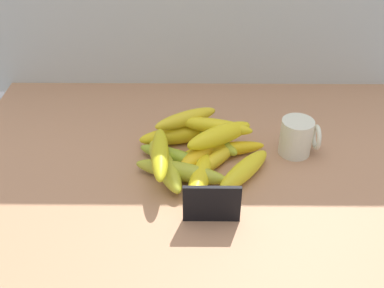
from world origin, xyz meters
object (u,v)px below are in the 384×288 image
(banana_0, at_px, (180,135))
(banana_12, at_px, (186,118))
(banana_5, at_px, (244,170))
(banana_10, at_px, (160,154))
(banana_8, at_px, (202,153))
(banana_9, at_px, (225,149))
(banana_6, at_px, (212,139))
(banana_7, at_px, (201,180))
(banana_2, at_px, (181,172))
(banana_11, at_px, (216,126))
(coffee_mug, at_px, (297,137))
(banana_1, at_px, (216,159))
(banana_3, at_px, (165,166))
(banana_13, at_px, (219,135))
(chalkboard_sign, at_px, (212,205))
(banana_4, at_px, (175,156))

(banana_0, xyz_separation_m, banana_12, (0.01, 0.01, 0.04))
(banana_5, relative_size, banana_10, 0.94)
(banana_5, distance_m, banana_10, 0.18)
(banana_8, height_order, banana_9, banana_8)
(banana_10, xyz_separation_m, banana_12, (0.05, 0.14, -0.00))
(banana_0, xyz_separation_m, banana_6, (0.07, -0.01, -0.00))
(banana_8, bearing_deg, banana_9, 18.54)
(banana_7, relative_size, banana_12, 1.12)
(banana_2, xyz_separation_m, banana_6, (0.07, 0.12, -0.00))
(banana_0, distance_m, banana_6, 0.08)
(banana_9, height_order, banana_11, banana_11)
(banana_2, bearing_deg, banana_6, 60.78)
(coffee_mug, relative_size, banana_0, 0.45)
(banana_6, distance_m, banana_7, 0.15)
(banana_1, relative_size, banana_10, 0.86)
(banana_1, bearing_deg, banana_10, -160.24)
(banana_3, bearing_deg, banana_13, 29.42)
(banana_2, bearing_deg, banana_1, 33.09)
(banana_11, height_order, banana_12, banana_12)
(banana_2, xyz_separation_m, banana_9, (0.10, 0.09, -0.00))
(chalkboard_sign, xyz_separation_m, banana_10, (-0.11, 0.13, 0.02))
(banana_4, xyz_separation_m, banana_12, (0.02, 0.09, 0.04))
(banana_4, xyz_separation_m, banana_7, (0.06, -0.09, 0.00))
(banana_5, xyz_separation_m, banana_13, (-0.05, 0.08, 0.03))
(chalkboard_sign, height_order, banana_6, chalkboard_sign)
(banana_10, bearing_deg, banana_4, 62.47)
(banana_10, bearing_deg, banana_1, 19.76)
(coffee_mug, height_order, banana_11, coffee_mug)
(coffee_mug, height_order, banana_7, coffee_mug)
(coffee_mug, height_order, banana_8, coffee_mug)
(banana_2, bearing_deg, banana_4, 104.58)
(coffee_mug, xyz_separation_m, banana_5, (-0.13, -0.09, -0.02))
(chalkboard_sign, relative_size, banana_4, 0.63)
(banana_1, relative_size, banana_12, 0.98)
(banana_7, height_order, banana_8, same)
(chalkboard_sign, relative_size, banana_13, 0.65)
(banana_2, bearing_deg, coffee_mug, 20.68)
(banana_2, relative_size, banana_8, 1.20)
(banana_1, xyz_separation_m, banana_7, (-0.04, -0.08, 0.00))
(banana_1, xyz_separation_m, banana_13, (0.01, 0.04, 0.04))
(banana_0, xyz_separation_m, banana_13, (0.09, -0.05, 0.03))
(coffee_mug, relative_size, banana_9, 0.47)
(banana_11, bearing_deg, banana_3, -137.74)
(banana_1, xyz_separation_m, banana_12, (-0.07, 0.10, 0.04))
(chalkboard_sign, relative_size, banana_9, 0.58)
(banana_9, bearing_deg, banana_12, 145.01)
(banana_0, distance_m, banana_8, 0.09)
(banana_5, relative_size, banana_8, 1.01)
(banana_3, bearing_deg, banana_1, 15.63)
(banana_1, bearing_deg, banana_5, -38.43)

